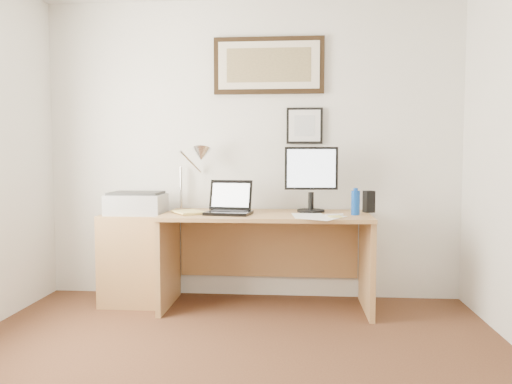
# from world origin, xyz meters

# --- Properties ---
(wall_back) EXTENTS (3.50, 0.02, 2.50)m
(wall_back) POSITION_xyz_m (0.00, 2.00, 1.25)
(wall_back) COLOR white
(wall_back) RESTS_ON ground
(side_cabinet) EXTENTS (0.50, 0.40, 0.73)m
(side_cabinet) POSITION_xyz_m (-0.92, 1.68, 0.36)
(side_cabinet) COLOR #9F7142
(side_cabinet) RESTS_ON floor
(water_bottle) EXTENTS (0.06, 0.06, 0.19)m
(water_bottle) POSITION_xyz_m (0.83, 1.58, 0.84)
(water_bottle) COLOR #0C3C9D
(water_bottle) RESTS_ON desk
(bottle_cap) EXTENTS (0.03, 0.03, 0.02)m
(bottle_cap) POSITION_xyz_m (0.83, 1.58, 0.95)
(bottle_cap) COLOR #0C3C9D
(bottle_cap) RESTS_ON water_bottle
(speaker) EXTENTS (0.10, 0.09, 0.17)m
(speaker) POSITION_xyz_m (0.96, 1.77, 0.84)
(speaker) COLOR black
(speaker) RESTS_ON desk
(paper_sheet_a) EXTENTS (0.26, 0.35, 0.00)m
(paper_sheet_a) POSITION_xyz_m (0.48, 1.49, 0.75)
(paper_sheet_a) COLOR white
(paper_sheet_a) RESTS_ON desk
(paper_sheet_b) EXTENTS (0.36, 0.40, 0.00)m
(paper_sheet_b) POSITION_xyz_m (0.58, 1.38, 0.75)
(paper_sheet_b) COLOR white
(paper_sheet_b) RESTS_ON desk
(sticky_pad) EXTENTS (0.10, 0.10, 0.01)m
(sticky_pad) POSITION_xyz_m (0.66, 1.41, 0.76)
(sticky_pad) COLOR #D5CB65
(sticky_pad) RESTS_ON desk
(marker_pen) EXTENTS (0.14, 0.06, 0.02)m
(marker_pen) POSITION_xyz_m (0.67, 1.51, 0.76)
(marker_pen) COLOR white
(marker_pen) RESTS_ON desk
(book) EXTENTS (0.31, 0.33, 0.02)m
(book) POSITION_xyz_m (-0.53, 1.52, 0.76)
(book) COLOR #E0C969
(book) RESTS_ON desk
(desk) EXTENTS (1.60, 0.70, 0.75)m
(desk) POSITION_xyz_m (0.15, 1.72, 0.51)
(desk) COLOR #9F7142
(desk) RESTS_ON floor
(laptop) EXTENTS (0.37, 0.34, 0.26)m
(laptop) POSITION_xyz_m (-0.13, 1.58, 0.81)
(laptop) COLOR black
(laptop) RESTS_ON desk
(lcd_monitor) EXTENTS (0.42, 0.22, 0.52)m
(lcd_monitor) POSITION_xyz_m (0.50, 1.75, 1.04)
(lcd_monitor) COLOR black
(lcd_monitor) RESTS_ON desk
(printer) EXTENTS (0.44, 0.34, 0.18)m
(printer) POSITION_xyz_m (-0.90, 1.68, 0.82)
(printer) COLOR #A7A7A9
(printer) RESTS_ON side_cabinet
(desk_lamp) EXTENTS (0.29, 0.27, 0.53)m
(desk_lamp) POSITION_xyz_m (-0.41, 1.81, 1.19)
(desk_lamp) COLOR silver
(desk_lamp) RESTS_ON desk
(picture_large) EXTENTS (0.92, 0.04, 0.47)m
(picture_large) POSITION_xyz_m (0.15, 1.97, 1.95)
(picture_large) COLOR black
(picture_large) RESTS_ON wall_back
(picture_small) EXTENTS (0.30, 0.03, 0.30)m
(picture_small) POSITION_xyz_m (0.45, 1.97, 1.45)
(picture_small) COLOR black
(picture_small) RESTS_ON wall_back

